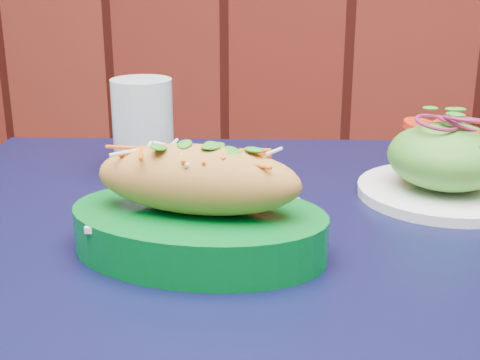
# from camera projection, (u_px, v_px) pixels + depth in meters

# --- Properties ---
(cafe_table) EXTENTS (0.93, 0.93, 0.75)m
(cafe_table) POSITION_uv_depth(u_px,v_px,m) (263.00, 319.00, 0.70)
(cafe_table) COLOR black
(cafe_table) RESTS_ON ground
(banh_mi_basket) EXTENTS (0.26, 0.17, 0.12)m
(banh_mi_basket) POSITION_uv_depth(u_px,v_px,m) (198.00, 210.00, 0.64)
(banh_mi_basket) COLOR #00621D
(banh_mi_basket) RESTS_ON cafe_table
(salad_plate) EXTENTS (0.20, 0.20, 0.10)m
(salad_plate) POSITION_uv_depth(u_px,v_px,m) (447.00, 164.00, 0.79)
(salad_plate) COLOR white
(salad_plate) RESTS_ON cafe_table
(water_glass) EXTENTS (0.08, 0.08, 0.13)m
(water_glass) POSITION_uv_depth(u_px,v_px,m) (143.00, 128.00, 0.86)
(water_glass) COLOR silver
(water_glass) RESTS_ON cafe_table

